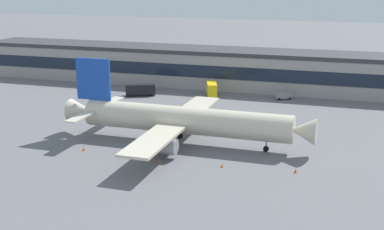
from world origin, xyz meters
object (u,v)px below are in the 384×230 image
catering_truck (212,89)px  traffic_cone_2 (84,149)px  airliner (182,120)px  traffic_cone_3 (159,160)px  fuel_truck (140,89)px  traffic_cone_1 (296,171)px  traffic_cone_0 (222,166)px  follow_me_car (283,96)px  pushback_tractor (94,87)px

catering_truck → traffic_cone_2: catering_truck is taller
airliner → traffic_cone_2: bearing=-148.5°
traffic_cone_3 → airliner: bearing=87.7°
airliner → fuel_truck: bearing=124.4°
airliner → traffic_cone_2: size_ratio=70.75×
fuel_truck → traffic_cone_2: (8.20, -47.41, -1.51)m
catering_truck → traffic_cone_1: catering_truck is taller
airliner → catering_truck: airliner is taller
traffic_cone_0 → traffic_cone_2: bearing=178.7°
airliner → fuel_truck: (-25.26, 36.94, -3.02)m
follow_me_car → traffic_cone_2: (-31.77, -55.29, -0.72)m
traffic_cone_1 → traffic_cone_2: (-41.43, -0.65, 0.02)m
fuel_truck → traffic_cone_0: 60.42m
follow_me_car → fuel_truck: bearing=-168.8°
traffic_cone_2 → traffic_cone_0: bearing=-1.3°
pushback_tractor → traffic_cone_2: 54.86m
traffic_cone_1 → traffic_cone_3: (-24.84, -2.09, -0.01)m
airliner → traffic_cone_3: airliner is taller
follow_me_car → pushback_tractor: 56.17m
fuel_truck → airliner: bearing=-55.6°
traffic_cone_1 → catering_truck: bearing=119.8°
follow_me_car → traffic_cone_1: follow_me_car is taller
pushback_tractor → fuel_truck: size_ratio=0.61×
pushback_tractor → traffic_cone_3: (40.66, -50.73, -0.70)m
pushback_tractor → catering_truck: catering_truck is taller
airliner → traffic_cone_1: size_ratio=73.92×
traffic_cone_1 → traffic_cone_3: size_ratio=1.01×
traffic_cone_1 → traffic_cone_2: size_ratio=0.96×
pushback_tractor → fuel_truck: (15.88, -1.88, 0.83)m
pushback_tractor → fuel_truck: bearing=-6.8°
pushback_tractor → fuel_truck: fuel_truck is taller
catering_truck → traffic_cone_3: bearing=-85.1°
airliner → catering_truck: (-5.08, 41.52, -2.61)m
fuel_truck → traffic_cone_1: 68.20m
traffic_cone_3 → traffic_cone_2: bearing=175.0°
pushback_tractor → traffic_cone_2: (24.08, -49.29, -0.67)m
airliner → traffic_cone_0: airliner is taller
traffic_cone_3 → traffic_cone_0: bearing=3.9°
traffic_cone_2 → traffic_cone_3: 16.65m
airliner → traffic_cone_1: (24.37, -9.81, -4.54)m
follow_me_car → catering_truck: catering_truck is taller
airliner → traffic_cone_0: 16.52m
airliner → traffic_cone_0: bearing=-44.3°
follow_me_car → traffic_cone_0: follow_me_car is taller
catering_truck → traffic_cone_3: size_ratio=10.83×
fuel_truck → traffic_cone_0: size_ratio=13.51×
catering_truck → traffic_cone_1: size_ratio=10.68×
fuel_truck → traffic_cone_0: bearing=-52.7°
follow_me_car → traffic_cone_0: bearing=-93.4°
pushback_tractor → traffic_cone_3: 65.02m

